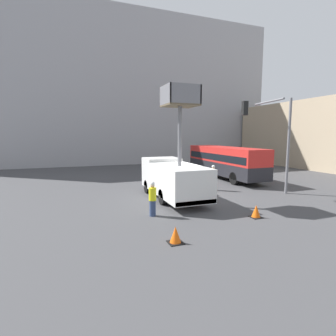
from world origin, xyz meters
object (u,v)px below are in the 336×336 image
Objects in this scene: city_bus at (225,160)px; road_worker_near_truck at (153,199)px; traffic_light_pole at (274,130)px; traffic_cone_near_truck at (175,235)px; traffic_cone_mid_road at (256,212)px; road_worker_directing at (213,178)px; utility_truck at (173,176)px.

city_bus reaches higher than road_worker_near_truck.
traffic_light_pole is 9.97m from road_worker_near_truck.
traffic_light_pole reaches higher than city_bus.
traffic_cone_near_truck is 5.14m from traffic_cone_mid_road.
traffic_light_pole is at bearing 29.94° from traffic_cone_near_truck.
traffic_cone_mid_road is (-1.26, -6.39, -0.66)m from road_worker_directing.
utility_truck is 7.53m from traffic_light_pole.
road_worker_near_truck is 5.20m from traffic_cone_mid_road.
city_bus is 7.47m from traffic_light_pole.
utility_truck is 10.59× the size of traffic_cone_near_truck.
road_worker_near_truck is 2.74× the size of traffic_cone_near_truck.
road_worker_directing is at bearing 132.38° from city_bus.
road_worker_near_truck is (-9.81, -8.80, -0.86)m from city_bus.
city_bus is 5.68× the size of road_worker_near_truck.
traffic_cone_near_truck is (-9.98, -12.30, -1.44)m from city_bus.
traffic_cone_mid_road is at bearing 87.91° from road_worker_directing.
utility_truck is at bearing 120.92° from city_bus.
city_bus is 12.03m from traffic_cone_mid_road.
road_worker_directing is 10.02m from traffic_cone_near_truck.
city_bus is 15.90m from traffic_cone_near_truck.
road_worker_directing is 6.54m from traffic_cone_mid_road.
traffic_cone_mid_road is at bearing 147.93° from city_bus.
traffic_cone_near_truck reaches higher than traffic_cone_mid_road.
city_bus is 1.54× the size of traffic_light_pole.
traffic_light_pole reaches higher than traffic_cone_mid_road.
road_worker_directing is at bearing 141.26° from traffic_light_pole.
road_worker_directing reaches higher than traffic_cone_mid_road.
utility_truck is 3.63× the size of road_worker_directing.
utility_truck reaches higher than road_worker_near_truck.
city_bus is 5.89m from road_worker_directing.
traffic_light_pole is 10.11× the size of traffic_cone_near_truck.
road_worker_directing is at bearing 51.86° from traffic_cone_near_truck.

